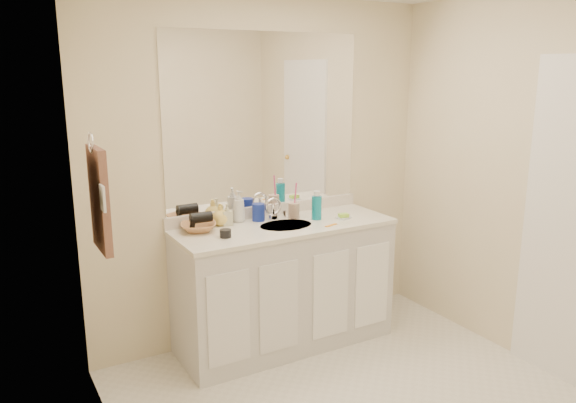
# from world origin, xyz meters

# --- Properties ---
(wall_back) EXTENTS (2.60, 0.02, 2.40)m
(wall_back) POSITION_xyz_m (0.00, 1.30, 1.20)
(wall_back) COLOR beige
(wall_back) RESTS_ON floor
(wall_left) EXTENTS (0.02, 2.60, 2.40)m
(wall_left) POSITION_xyz_m (-1.30, 0.00, 1.20)
(wall_left) COLOR beige
(wall_left) RESTS_ON floor
(wall_right) EXTENTS (0.02, 2.60, 2.40)m
(wall_right) POSITION_xyz_m (1.30, 0.00, 1.20)
(wall_right) COLOR beige
(wall_right) RESTS_ON floor
(vanity_cabinet) EXTENTS (1.50, 0.55, 0.85)m
(vanity_cabinet) POSITION_xyz_m (0.00, 1.02, 0.42)
(vanity_cabinet) COLOR silver
(vanity_cabinet) RESTS_ON floor
(countertop) EXTENTS (1.52, 0.57, 0.03)m
(countertop) POSITION_xyz_m (0.00, 1.02, 0.86)
(countertop) COLOR white
(countertop) RESTS_ON vanity_cabinet
(backsplash) EXTENTS (1.52, 0.03, 0.08)m
(backsplash) POSITION_xyz_m (0.00, 1.29, 0.92)
(backsplash) COLOR silver
(backsplash) RESTS_ON countertop
(sink_basin) EXTENTS (0.37, 0.37, 0.02)m
(sink_basin) POSITION_xyz_m (0.00, 1.00, 0.87)
(sink_basin) COLOR beige
(sink_basin) RESTS_ON countertop
(faucet) EXTENTS (0.02, 0.02, 0.11)m
(faucet) POSITION_xyz_m (0.00, 1.18, 0.94)
(faucet) COLOR silver
(faucet) RESTS_ON countertop
(mirror) EXTENTS (1.48, 0.01, 1.20)m
(mirror) POSITION_xyz_m (0.00, 1.29, 1.56)
(mirror) COLOR white
(mirror) RESTS_ON wall_back
(blue_mug) EXTENTS (0.11, 0.11, 0.12)m
(blue_mug) POSITION_xyz_m (-0.11, 1.20, 0.94)
(blue_mug) COLOR navy
(blue_mug) RESTS_ON countertop
(tan_cup) EXTENTS (0.11, 0.11, 0.11)m
(tan_cup) POSITION_xyz_m (0.14, 1.14, 0.93)
(tan_cup) COLOR tan
(tan_cup) RESTS_ON countertop
(toothbrush) EXTENTS (0.01, 0.04, 0.21)m
(toothbrush) POSITION_xyz_m (0.15, 1.14, 1.03)
(toothbrush) COLOR #E63C87
(toothbrush) RESTS_ON tan_cup
(mouthwash_bottle) EXTENTS (0.08, 0.08, 0.17)m
(mouthwash_bottle) POSITION_xyz_m (0.26, 1.03, 0.96)
(mouthwash_bottle) COLOR #0D879F
(mouthwash_bottle) RESTS_ON countertop
(soap_dish) EXTENTS (0.11, 0.10, 0.01)m
(soap_dish) POSITION_xyz_m (0.44, 0.94, 0.89)
(soap_dish) COLOR silver
(soap_dish) RESTS_ON countertop
(green_soap) EXTENTS (0.08, 0.06, 0.02)m
(green_soap) POSITION_xyz_m (0.44, 0.94, 0.90)
(green_soap) COLOR #A1E237
(green_soap) RESTS_ON soap_dish
(orange_comb) EXTENTS (0.11, 0.05, 0.00)m
(orange_comb) POSITION_xyz_m (0.26, 0.84, 0.88)
(orange_comb) COLOR orange
(orange_comb) RESTS_ON countertop
(dark_jar) EXTENTS (0.09, 0.09, 0.05)m
(dark_jar) POSITION_xyz_m (-0.47, 0.95, 0.91)
(dark_jar) COLOR black
(dark_jar) RESTS_ON countertop
(soap_bottle_white) EXTENTS (0.11, 0.11, 0.22)m
(soap_bottle_white) POSITION_xyz_m (-0.24, 1.24, 0.99)
(soap_bottle_white) COLOR silver
(soap_bottle_white) RESTS_ON countertop
(soap_bottle_cream) EXTENTS (0.08, 0.08, 0.15)m
(soap_bottle_cream) POSITION_xyz_m (-0.35, 1.20, 0.96)
(soap_bottle_cream) COLOR beige
(soap_bottle_cream) RESTS_ON countertop
(soap_bottle_yellow) EXTENTS (0.13, 0.13, 0.15)m
(soap_bottle_yellow) POSITION_xyz_m (-0.39, 1.22, 0.95)
(soap_bottle_yellow) COLOR #F9D661
(soap_bottle_yellow) RESTS_ON countertop
(wicker_basket) EXTENTS (0.29, 0.29, 0.06)m
(wicker_basket) POSITION_xyz_m (-0.57, 1.16, 0.91)
(wicker_basket) COLOR #B67949
(wicker_basket) RESTS_ON countertop
(hair_dryer) EXTENTS (0.14, 0.07, 0.07)m
(hair_dryer) POSITION_xyz_m (-0.55, 1.16, 0.97)
(hair_dryer) COLOR black
(hair_dryer) RESTS_ON wicker_basket
(towel_ring) EXTENTS (0.01, 0.11, 0.11)m
(towel_ring) POSITION_xyz_m (-1.27, 0.77, 1.55)
(towel_ring) COLOR silver
(towel_ring) RESTS_ON wall_left
(hand_towel) EXTENTS (0.04, 0.32, 0.55)m
(hand_towel) POSITION_xyz_m (-1.25, 0.77, 1.25)
(hand_towel) COLOR brown
(hand_towel) RESTS_ON towel_ring
(switch_plate) EXTENTS (0.01, 0.08, 0.13)m
(switch_plate) POSITION_xyz_m (-1.27, 0.57, 1.30)
(switch_plate) COLOR silver
(switch_plate) RESTS_ON wall_left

